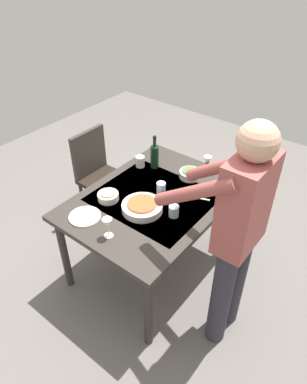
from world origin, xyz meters
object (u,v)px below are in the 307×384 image
serving_bowl_pasta (142,207)px  water_cup_far_left (140,162)px  wine_glass_right (108,224)px  dinner_plate_near (85,216)px  water_cup_near_right (161,189)px  person_server (237,231)px  dining_table (154,205)px  water_cup_near_left (174,211)px  side_bowl_salad (190,174)px  wine_glass_left (207,162)px  side_bowl_bread (108,196)px  wine_bottle (155,156)px  chair_near (98,170)px

serving_bowl_pasta → water_cup_far_left: bearing=-138.8°
water_cup_far_left → serving_bowl_pasta: size_ratio=0.32×
wine_glass_right → dinner_plate_near: bearing=-97.3°
water_cup_far_left → water_cup_near_right: bearing=61.6°
person_server → dinner_plate_near: person_server is taller
dining_table → water_cup_far_left: 0.47m
dining_table → dinner_plate_near: (0.49, -0.24, 0.09)m
water_cup_near_left → water_cup_near_right: 0.27m
water_cup_near_right → side_bowl_salad: (-0.33, 0.05, -0.02)m
water_cup_near_left → water_cup_far_left: 0.71m
wine_glass_left → water_cup_near_left: (0.63, 0.11, -0.06)m
wine_glass_left → water_cup_near_left: size_ratio=1.73×
serving_bowl_pasta → side_bowl_salad: size_ratio=1.67×
side_bowl_salad → dining_table: bearing=-9.8°
side_bowl_bread → dinner_plate_near: size_ratio=0.70×
wine_bottle → side_bowl_bread: (0.58, 0.01, -0.08)m
wine_glass_right → dinner_plate_near: (-0.03, -0.27, -0.10)m
serving_bowl_pasta → side_bowl_bread: 0.29m
person_server → dinner_plate_near: (0.33, -1.00, -0.19)m
dining_table → water_cup_near_left: 0.29m
dining_table → chair_near: bearing=-105.1°
wine_glass_left → person_server: bearing=41.2°
wine_glass_right → side_bowl_salad: bearing=177.3°
dining_table → water_cup_near_right: 0.15m
wine_glass_left → side_bowl_bread: 0.88m
wine_bottle → person_server: bearing=63.7°
wine_glass_left → serving_bowl_pasta: wine_glass_left is taller
wine_glass_left → water_cup_near_left: bearing=9.9°
person_server → wine_bottle: size_ratio=5.71×
wine_glass_left → side_bowl_salad: (0.15, -0.07, -0.07)m
dining_table → dinner_plate_near: bearing=-26.6°
dinner_plate_near → chair_near: bearing=-138.7°
person_server → water_cup_far_left: (-0.43, -1.12, -0.15)m
person_server → side_bowl_bread: size_ratio=10.56×
dining_table → wine_glass_right: (0.52, 0.03, 0.18)m
dining_table → side_bowl_bread: 0.36m
wine_glass_right → wine_glass_left: bearing=174.0°
water_cup_far_left → serving_bowl_pasta: bearing=41.2°
chair_near → wine_glass_right: bearing=50.0°
dining_table → side_bowl_salad: size_ratio=7.44×
wine_glass_left → wine_glass_right: (1.07, -0.11, 0.00)m
serving_bowl_pasta → side_bowl_salad: 0.58m
water_cup_near_right → wine_bottle: bearing=-134.7°
chair_near → person_server: person_server is taller
chair_near → side_bowl_bread: chair_near is taller
wine_bottle → water_cup_near_right: (0.28, 0.28, -0.06)m
wine_bottle → water_cup_near_left: bearing=49.9°
water_cup_far_left → water_cup_near_left: bearing=59.6°
chair_near → water_cup_near_left: size_ratio=10.40×
chair_near → serving_bowl_pasta: bearing=65.7°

